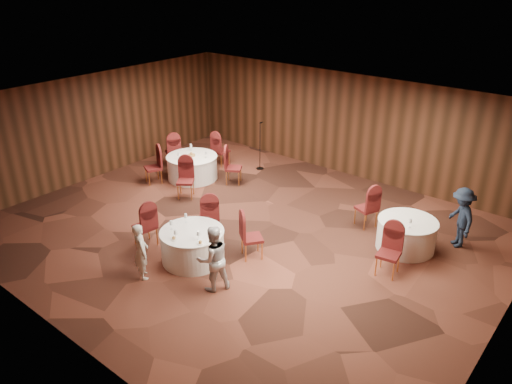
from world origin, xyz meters
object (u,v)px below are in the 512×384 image
Objects in this scene: woman_a at (141,251)px; man_c at (461,218)px; table_left at (192,167)px; table_right at (406,234)px; table_main at (193,245)px; mic_stand at (260,156)px; woman_b at (213,259)px.

man_c is at bearing -101.41° from woman_a.
table_left is 6.96m from table_right.
table_left is 5.43m from woman_a.
table_left is at bearing 135.78° from table_main.
mic_stand reaches higher than table_left.
man_c is at bearing 44.95° from table_main.
mic_stand reaches higher than table_right.
woman_b is (3.38, -5.76, 0.26)m from mic_stand.
woman_b is at bearing -24.00° from table_main.
woman_b is 5.96m from man_c.
table_left is at bearing -104.43° from woman_b.
table_right is at bearing -85.99° from man_c.
table_main is 5.73m from mic_stand.
table_left is 1.06× the size of man_c.
woman_a is at bearing -81.89° from man_c.
man_c is (6.71, -0.82, 0.28)m from mic_stand.
man_c is (4.80, 5.60, 0.11)m from woman_a.
table_left is at bearing -178.28° from table_right.
woman_a is 0.86× the size of man_c.
woman_b reaches higher than table_main.
table_main is at bearing -135.15° from table_right.
mic_stand reaches higher than woman_a.
woman_b is at bearing -126.80° from woman_a.
mic_stand is at bearing -138.28° from man_c.
man_c is (4.45, 4.44, 0.37)m from table_main.
table_main is at bearing -86.36° from man_c.
woman_a is (-0.35, -1.16, 0.26)m from table_main.
table_right is 1.33m from man_c.
woman_b is at bearing -75.22° from man_c.
table_left is at bearing -120.78° from mic_stand.
mic_stand is at bearing -44.27° from woman_a.
woman_b is at bearing -120.99° from table_right.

